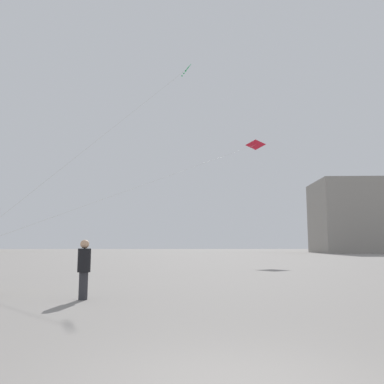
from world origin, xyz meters
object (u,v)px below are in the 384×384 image
at_px(kite_crimson_delta, 251,146).
at_px(building_centre_hall, 361,217).
at_px(person_in_black, 84,267).
at_px(kite_emerald_delta, 179,75).

bearing_deg(kite_crimson_delta, building_centre_hall, 52.85).
bearing_deg(person_in_black, kite_crimson_delta, -116.64).
distance_m(person_in_black, kite_crimson_delta, 32.46).
relative_size(kite_emerald_delta, kite_crimson_delta, 0.58).
bearing_deg(building_centre_hall, person_in_black, -120.09).
bearing_deg(person_in_black, building_centre_hall, -127.57).
xyz_separation_m(kite_crimson_delta, building_centre_hall, (28.49, 37.61, -4.83)).
bearing_deg(building_centre_hall, kite_crimson_delta, -127.15).
xyz_separation_m(person_in_black, building_centre_hall, (38.51, 66.45, 6.21)).
distance_m(person_in_black, building_centre_hall, 77.05).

